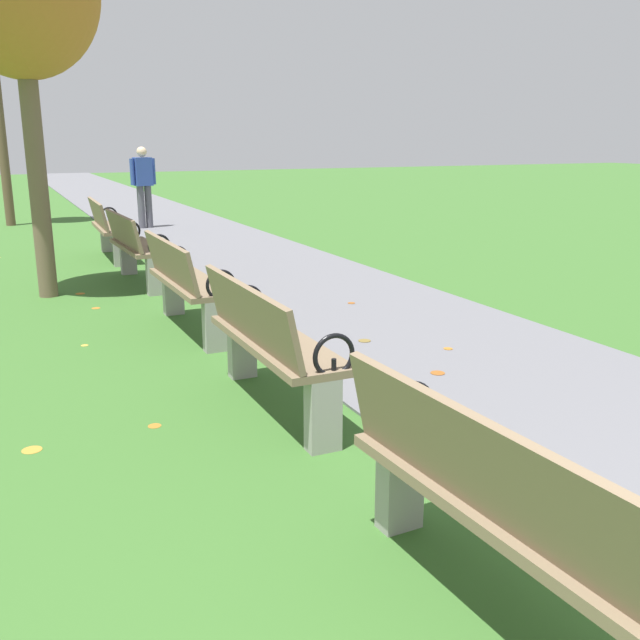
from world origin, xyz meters
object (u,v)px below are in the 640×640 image
Objects in this scene: park_bench_3 at (269,342)px; pedestrian_walking at (144,183)px; park_bench_4 at (185,282)px; park_bench_5 at (135,246)px; park_bench_2 at (501,508)px; park_bench_6 at (109,227)px.

pedestrian_walking reaches higher than park_bench_3.
park_bench_4 and park_bench_5 have the same top height.
park_bench_3 is at bearing -90.00° from park_bench_4.
park_bench_3 is at bearing -90.00° from park_bench_5.
park_bench_5 is (0.00, 2.50, 0.00)m from park_bench_4.
park_bench_2 is 12.88m from pedestrian_walking.
pedestrian_walking is (1.25, 8.16, 0.44)m from park_bench_4.
park_bench_2 is at bearing -90.00° from park_bench_5.
park_bench_2 is 9.31m from park_bench_6.
park_bench_4 is at bearing -98.73° from pedestrian_walking.
pedestrian_walking reaches higher than park_bench_2.
park_bench_3 is 0.99× the size of park_bench_5.
park_bench_2 is at bearing -95.58° from pedestrian_walking.
park_bench_2 is 1.00× the size of pedestrian_walking.
park_bench_5 is (0.00, 4.73, 0.00)m from park_bench_3.
park_bench_2 is 1.01× the size of park_bench_4.
park_bench_4 is at bearing -90.00° from park_bench_5.
park_bench_4 is at bearing -90.00° from park_bench_6.
park_bench_2 and park_bench_6 have the same top height.
park_bench_5 is at bearing 90.00° from park_bench_3.
park_bench_6 is (-0.00, 2.16, 0.00)m from park_bench_5.
park_bench_3 and park_bench_6 have the same top height.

